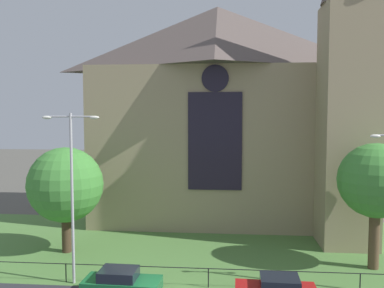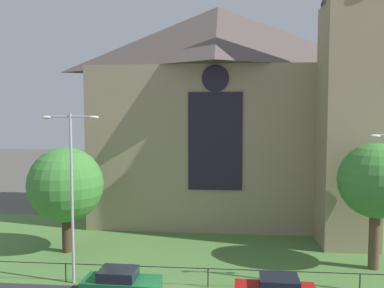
{
  "view_description": "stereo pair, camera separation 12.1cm",
  "coord_description": "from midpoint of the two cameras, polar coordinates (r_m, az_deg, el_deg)",
  "views": [
    {
      "loc": [
        3.47,
        -20.49,
        9.96
      ],
      "look_at": [
        0.95,
        8.0,
        7.84
      ],
      "focal_mm": 38.59,
      "sensor_mm": 36.0,
      "label": 1
    },
    {
      "loc": [
        3.59,
        -20.48,
        9.96
      ],
      "look_at": [
        0.95,
        8.0,
        7.84
      ],
      "focal_mm": 38.59,
      "sensor_mm": 36.0,
      "label": 2
    }
  ],
  "objects": [
    {
      "name": "church_building",
      "position": [
        39.01,
        4.75,
        4.67
      ],
      "size": [
        23.2,
        16.2,
        26.0
      ],
      "color": "tan",
      "rests_on": "ground"
    },
    {
      "name": "grass_verge",
      "position": [
        30.38,
        -1.74,
        -14.9
      ],
      "size": [
        120.0,
        20.0,
        0.01
      ],
      "primitive_type": "cube",
      "color": "#517F3D",
      "rests_on": "ground"
    },
    {
      "name": "parked_car_green",
      "position": [
        24.02,
        -9.65,
        -18.39
      ],
      "size": [
        4.25,
        2.13,
        1.51
      ],
      "rotation": [
        0.0,
        0.0,
        -0.03
      ],
      "color": "#196033",
      "rests_on": "ground"
    },
    {
      "name": "ground",
      "position": [
        32.26,
        -1.29,
        -13.75
      ],
      "size": [
        160.0,
        160.0,
        0.0
      ],
      "primitive_type": "plane",
      "color": "#56544C"
    },
    {
      "name": "tree_right_near",
      "position": [
        28.73,
        24.21,
        -4.74
      ],
      "size": [
        4.76,
        4.76,
        8.11
      ],
      "color": "brown",
      "rests_on": "ground"
    },
    {
      "name": "streetlamp_near",
      "position": [
        24.9,
        -16.17,
        -4.65
      ],
      "size": [
        3.37,
        0.26,
        9.99
      ],
      "color": "#B2B2B7",
      "rests_on": "ground"
    },
    {
      "name": "tree_left_near",
      "position": [
        30.88,
        -16.96,
        -5.42
      ],
      "size": [
        5.34,
        5.34,
        7.58
      ],
      "color": "#423021",
      "rests_on": "ground"
    },
    {
      "name": "iron_railing",
      "position": [
        24.7,
        2.38,
        -17.08
      ],
      "size": [
        33.81,
        0.07,
        1.13
      ],
      "color": "black",
      "rests_on": "ground"
    }
  ]
}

